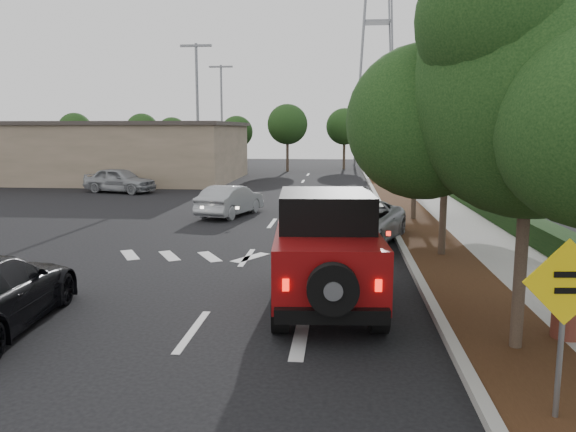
# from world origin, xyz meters

# --- Properties ---
(ground) EXTENTS (120.00, 120.00, 0.00)m
(ground) POSITION_xyz_m (0.00, 0.00, 0.00)
(ground) COLOR black
(ground) RESTS_ON ground
(curb) EXTENTS (0.20, 70.00, 0.15)m
(curb) POSITION_xyz_m (4.60, 12.00, 0.07)
(curb) COLOR #9E9B93
(curb) RESTS_ON ground
(planting_strip) EXTENTS (1.80, 70.00, 0.12)m
(planting_strip) POSITION_xyz_m (5.60, 12.00, 0.06)
(planting_strip) COLOR black
(planting_strip) RESTS_ON ground
(sidewalk) EXTENTS (2.00, 70.00, 0.12)m
(sidewalk) POSITION_xyz_m (7.50, 12.00, 0.06)
(sidewalk) COLOR gray
(sidewalk) RESTS_ON ground
(hedge) EXTENTS (0.80, 70.00, 0.80)m
(hedge) POSITION_xyz_m (8.90, 12.00, 0.40)
(hedge) COLOR black
(hedge) RESTS_ON ground
(commercial_building) EXTENTS (22.00, 12.00, 4.00)m
(commercial_building) POSITION_xyz_m (-16.00, 30.00, 2.00)
(commercial_building) COLOR #807158
(commercial_building) RESTS_ON ground
(transmission_tower) EXTENTS (7.00, 4.00, 28.00)m
(transmission_tower) POSITION_xyz_m (6.00, 48.00, 0.00)
(transmission_tower) COLOR slate
(transmission_tower) RESTS_ON ground
(street_tree_near) EXTENTS (3.80, 3.80, 5.92)m
(street_tree_near) POSITION_xyz_m (5.60, -0.50, 0.00)
(street_tree_near) COLOR black
(street_tree_near) RESTS_ON ground
(street_tree_mid) EXTENTS (3.20, 3.20, 5.32)m
(street_tree_mid) POSITION_xyz_m (5.60, 6.50, 0.00)
(street_tree_mid) COLOR black
(street_tree_mid) RESTS_ON ground
(street_tree_far) EXTENTS (3.40, 3.40, 5.62)m
(street_tree_far) POSITION_xyz_m (5.60, 13.00, 0.00)
(street_tree_far) COLOR black
(street_tree_far) RESTS_ON ground
(light_pole_a) EXTENTS (2.00, 0.22, 9.00)m
(light_pole_a) POSITION_xyz_m (-6.50, 26.00, 0.00)
(light_pole_a) COLOR slate
(light_pole_a) RESTS_ON ground
(light_pole_b) EXTENTS (2.00, 0.22, 9.00)m
(light_pole_b) POSITION_xyz_m (-7.50, 38.00, 0.00)
(light_pole_b) COLOR slate
(light_pole_b) RESTS_ON ground
(red_jeep) EXTENTS (2.37, 4.77, 2.38)m
(red_jeep) POSITION_xyz_m (2.39, 1.85, 1.21)
(red_jeep) COLOR black
(red_jeep) RESTS_ON ground
(silver_suv_ahead) EXTENTS (3.76, 5.49, 1.40)m
(silver_suv_ahead) POSITION_xyz_m (3.20, 8.23, 0.70)
(silver_suv_ahead) COLOR #94969B
(silver_suv_ahead) RESTS_ON ground
(silver_sedan_oncoming) EXTENTS (2.41, 4.21, 1.31)m
(silver_sedan_oncoming) POSITION_xyz_m (-2.02, 13.82, 0.66)
(silver_sedan_oncoming) COLOR #9A9DA1
(silver_sedan_oncoming) RESTS_ON ground
(parked_suv) EXTENTS (4.61, 2.83, 1.47)m
(parked_suv) POSITION_xyz_m (-10.19, 21.92, 0.73)
(parked_suv) COLOR #929599
(parked_suv) RESTS_ON ground
(speed_hump_sign) EXTENTS (1.07, 0.13, 2.28)m
(speed_hump_sign) POSITION_xyz_m (5.40, -2.84, 1.58)
(speed_hump_sign) COLOR slate
(speed_hump_sign) RESTS_ON ground
(terracotta_planter) EXTENTS (0.64, 0.64, 1.12)m
(terracotta_planter) POSITION_xyz_m (6.60, 0.02, 0.75)
(terracotta_planter) COLOR brown
(terracotta_planter) RESTS_ON ground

